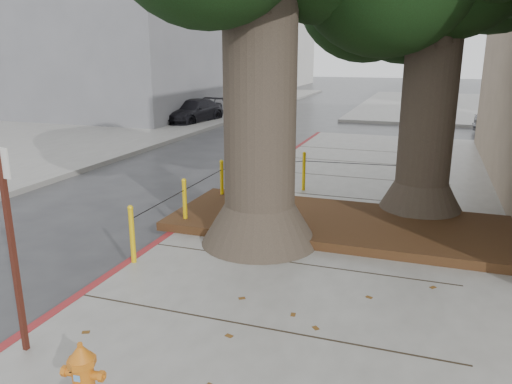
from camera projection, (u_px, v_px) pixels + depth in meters
ground at (213, 329)px, 6.26m from camera, size 140.00×140.00×0.00m
sidewalk_far at (491, 107)px, 31.66m from camera, size 16.00×20.00×0.15m
curb_red at (169, 238)px, 9.15m from camera, size 0.14×26.00×0.16m
planter_bed at (340, 223)px, 9.47m from camera, size 6.40×2.60×0.16m
building_far_grey at (129, 7)px, 29.41m from camera, size 12.00×16.00×12.00m
building_far_white at (238, 11)px, 50.58m from camera, size 12.00×18.00×15.00m
bollard_ring at (260, 187)px, 10.34m from camera, size 3.79×5.39×0.95m
fire_hydrant at (83, 378)px, 4.55m from camera, size 0.37×0.34×0.70m
signpost at (11, 241)px, 5.24m from camera, size 0.23×0.06×2.29m
car_dark at (193, 112)px, 24.54m from camera, size 2.15×4.20×1.17m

